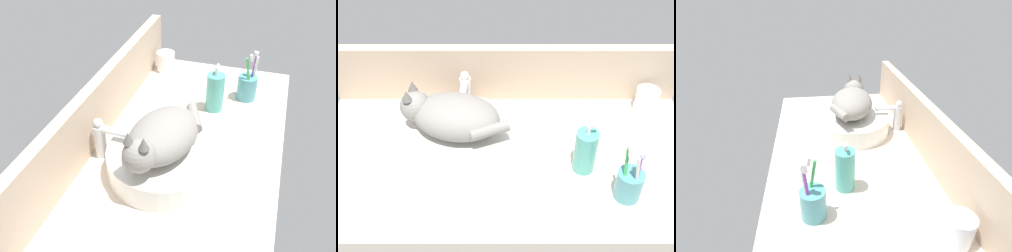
{
  "view_description": "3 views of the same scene",
  "coord_description": "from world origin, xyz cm",
  "views": [
    {
      "loc": [
        -89.85,
        -21.41,
        75.19
      ],
      "look_at": [
        -5.47,
        4.28,
        9.82
      ],
      "focal_mm": 40.0,
      "sensor_mm": 36.0,
      "label": 1
    },
    {
      "loc": [
        0.42,
        -94.01,
        100.99
      ],
      "look_at": [
        0.38,
        2.9,
        9.51
      ],
      "focal_mm": 50.0,
      "sensor_mm": 36.0,
      "label": 2
    },
    {
      "loc": [
        85.66,
        -12.71,
        56.94
      ],
      "look_at": [
        0.89,
        -2.21,
        10.62
      ],
      "focal_mm": 28.0,
      "sensor_mm": 36.0,
      "label": 3
    }
  ],
  "objects": [
    {
      "name": "soap_dispenser",
      "position": [
        22.05,
        -4.51,
        6.95
      ],
      "size": [
        6.26,
        6.26,
        16.99
      ],
      "color": "teal",
      "rests_on": "ground_plane"
    },
    {
      "name": "sink_basin",
      "position": [
        -13.96,
        2.9,
        3.84
      ],
      "size": [
        32.4,
        32.4,
        7.69
      ],
      "primitive_type": "cylinder",
      "color": "silver",
      "rests_on": "ground_plane"
    },
    {
      "name": "backsplash_panel",
      "position": [
        0.0,
        27.83,
        9.7
      ],
      "size": [
        111.41,
        3.6,
        19.41
      ],
      "primitive_type": "cube",
      "color": "tan",
      "rests_on": "ground_plane"
    },
    {
      "name": "ground_plane",
      "position": [
        0.0,
        0.0,
        -2.0
      ],
      "size": [
        111.41,
        59.26,
        4.0
      ],
      "primitive_type": "cube",
      "color": "beige"
    },
    {
      "name": "cat",
      "position": [
        -15.31,
        3.14,
        13.45
      ],
      "size": [
        31.17,
        22.19,
        14.0
      ],
      "color": "gray",
      "rests_on": "sink_basin"
    },
    {
      "name": "faucet",
      "position": [
        -13.0,
        21.89,
        7.3
      ],
      "size": [
        3.6,
        11.84,
        13.6
      ],
      "color": "silver",
      "rests_on": "ground_plane"
    },
    {
      "name": "toothbrush_cup",
      "position": [
        32.66,
        -14.65,
        5.04
      ],
      "size": [
        7.2,
        7.2,
        18.69
      ],
      "color": "teal",
      "rests_on": "ground_plane"
    },
    {
      "name": "water_glass",
      "position": [
        45.07,
        20.68,
        3.58
      ],
      "size": [
        7.5,
        7.5,
        8.1
      ],
      "color": "white",
      "rests_on": "ground_plane"
    }
  ]
}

